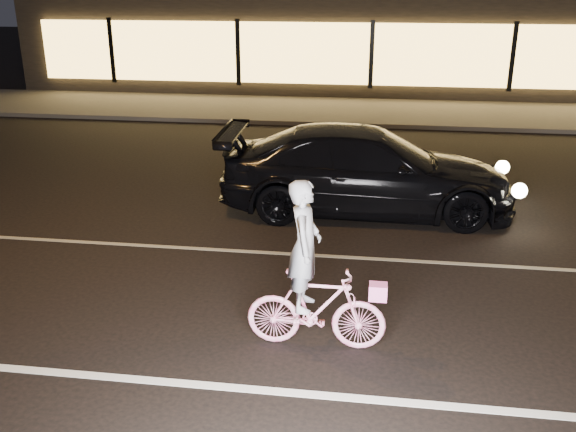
# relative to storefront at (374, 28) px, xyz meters

# --- Properties ---
(ground) EXTENTS (90.00, 90.00, 0.00)m
(ground) POSITION_rel_storefront_xyz_m (0.00, -18.97, -2.15)
(ground) COLOR black
(ground) RESTS_ON ground
(lane_stripe_near) EXTENTS (60.00, 0.12, 0.01)m
(lane_stripe_near) POSITION_rel_storefront_xyz_m (0.00, -20.47, -2.14)
(lane_stripe_near) COLOR silver
(lane_stripe_near) RESTS_ON ground
(lane_stripe_far) EXTENTS (60.00, 0.10, 0.01)m
(lane_stripe_far) POSITION_rel_storefront_xyz_m (0.00, -16.97, -2.14)
(lane_stripe_far) COLOR gray
(lane_stripe_far) RESTS_ON ground
(sidewalk) EXTENTS (30.00, 4.00, 0.12)m
(sidewalk) POSITION_rel_storefront_xyz_m (0.00, -5.97, -2.09)
(sidewalk) COLOR #383533
(sidewalk) RESTS_ON ground
(storefront) EXTENTS (25.40, 8.42, 4.20)m
(storefront) POSITION_rel_storefront_xyz_m (0.00, 0.00, 0.00)
(storefront) COLOR black
(storefront) RESTS_ON ground
(cyclist) EXTENTS (1.61, 0.55, 2.03)m
(cyclist) POSITION_rel_storefront_xyz_m (-0.32, -19.52, -1.43)
(cyclist) COLOR #FF3189
(cyclist) RESTS_ON ground
(sedan) EXTENTS (5.34, 2.31, 1.53)m
(sedan) POSITION_rel_storefront_xyz_m (0.16, -14.80, -1.38)
(sedan) COLOR black
(sedan) RESTS_ON ground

